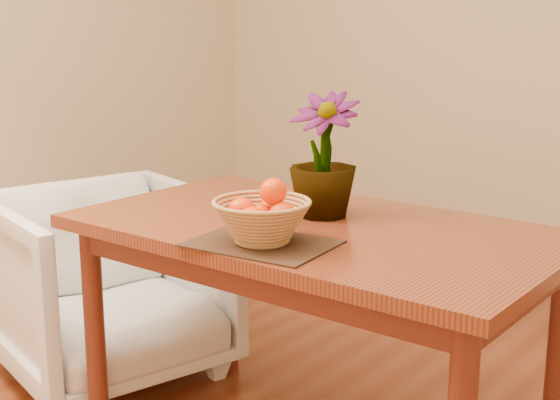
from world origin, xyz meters
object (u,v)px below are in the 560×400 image
Objects in this scene: table at (315,253)px; wicker_basket at (262,223)px; potted_plant at (323,155)px; armchair at (108,274)px.

wicker_basket reaches higher than table.
potted_plant is (-0.04, 0.09, 0.27)m from table.
table is at bearing -82.57° from potted_plant.
potted_plant reaches higher than table.
potted_plant reaches higher than armchair.
table is 3.78× the size of potted_plant.
potted_plant is 0.47× the size of armchair.
armchair is (-0.96, 0.02, -0.27)m from table.
potted_plant is 1.08m from armchair.
table is 1.77× the size of armchair.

